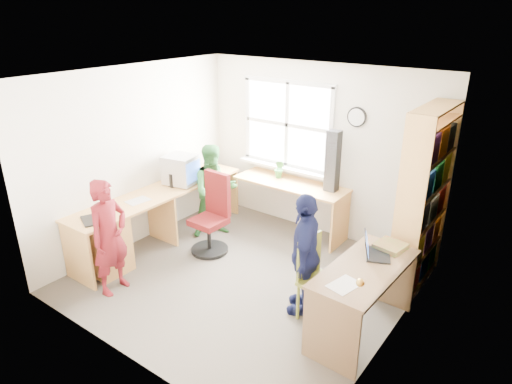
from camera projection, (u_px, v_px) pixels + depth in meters
room at (249, 183)px, 5.13m from camera, size 3.64×3.44×2.44m
l_desk at (150, 225)px, 5.86m from camera, size 2.38×2.95×0.75m
right_desk at (364, 286)px, 4.42m from camera, size 0.65×1.32×0.75m
bookshelf at (423, 203)px, 5.13m from camera, size 0.30×1.02×2.10m
swivel_chair at (212, 218)px, 6.02m from camera, size 0.51×0.51×1.07m
wooden_chair at (317, 276)px, 4.68m from camera, size 0.44×0.44×0.91m
crt_monitor at (181, 170)px, 6.33m from camera, size 0.48×0.44×0.41m
laptop_left at (97, 216)px, 5.30m from camera, size 0.40×0.37×0.22m
laptop_right at (373, 250)px, 4.54m from camera, size 0.37×0.40×0.22m
speaker_a at (173, 180)px, 6.27m from camera, size 0.12×0.12×0.19m
speaker_b at (195, 172)px, 6.62m from camera, size 0.09×0.09×0.17m
cd_tower at (333, 161)px, 6.02m from camera, size 0.17×0.15×0.83m
game_box at (390, 246)px, 4.67m from camera, size 0.32×0.32×0.06m
paper_a at (138, 201)px, 5.84m from camera, size 0.23×0.31×0.00m
paper_b at (344, 285)px, 4.06m from camera, size 0.27×0.33×0.00m
potted_plant at (279, 169)px, 6.57m from camera, size 0.16×0.14×0.27m
person_red at (110, 237)px, 5.07m from camera, size 0.37×0.52×1.36m
person_green at (215, 191)px, 6.38m from camera, size 0.78×0.82×1.33m
person_navy at (305, 254)px, 4.73m from camera, size 0.62×0.86×1.35m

